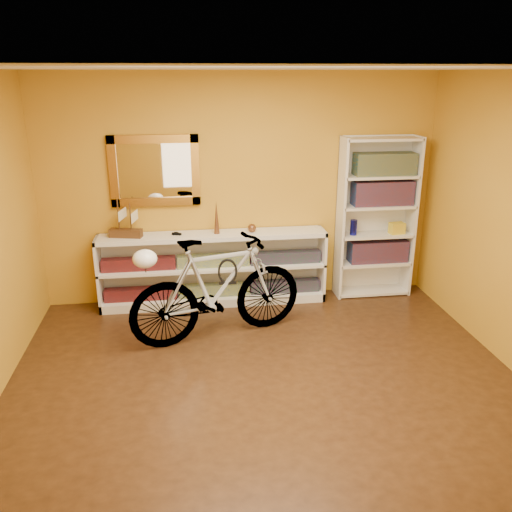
{
  "coord_description": "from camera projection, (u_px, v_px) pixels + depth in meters",
  "views": [
    {
      "loc": [
        -0.64,
        -3.91,
        2.57
      ],
      "look_at": [
        0.0,
        0.7,
        0.95
      ],
      "focal_mm": 36.99,
      "sensor_mm": 36.0,
      "label": 1
    }
  ],
  "objects": [
    {
      "name": "floor",
      "position": [
        267.0,
        386.0,
        4.58
      ],
      "size": [
        4.5,
        4.0,
        0.01
      ],
      "primitive_type": "cube",
      "color": "black",
      "rests_on": "ground"
    },
    {
      "name": "ceiling",
      "position": [
        270.0,
        68.0,
        3.72
      ],
      "size": [
        4.5,
        4.0,
        0.01
      ],
      "primitive_type": "cube",
      "color": "silver",
      "rests_on": "ground"
    },
    {
      "name": "back_wall",
      "position": [
        240.0,
        190.0,
        6.03
      ],
      "size": [
        4.5,
        0.01,
        2.6
      ],
      "primitive_type": "cube",
      "color": "#B8801B",
      "rests_on": "ground"
    },
    {
      "name": "gilt_mirror",
      "position": [
        155.0,
        171.0,
        5.79
      ],
      "size": [
        0.98,
        0.06,
        0.78
      ],
      "primitive_type": "cube",
      "color": "#8E5C19",
      "rests_on": "back_wall"
    },
    {
      "name": "wall_socket",
      "position": [
        314.0,
        272.0,
        6.47
      ],
      "size": [
        0.09,
        0.02,
        0.09
      ],
      "primitive_type": "cube",
      "color": "silver",
      "rests_on": "back_wall"
    },
    {
      "name": "console_unit",
      "position": [
        214.0,
        269.0,
        6.1
      ],
      "size": [
        2.6,
        0.35,
        0.85
      ],
      "primitive_type": null,
      "color": "silver",
      "rests_on": "floor"
    },
    {
      "name": "cd_row_lower",
      "position": [
        214.0,
        290.0,
        6.16
      ],
      "size": [
        2.5,
        0.13,
        0.14
      ],
      "primitive_type": "cube",
      "color": "black",
      "rests_on": "console_unit"
    },
    {
      "name": "cd_row_upper",
      "position": [
        213.0,
        260.0,
        6.04
      ],
      "size": [
        2.5,
        0.13,
        0.14
      ],
      "primitive_type": "cube",
      "color": "navy",
      "rests_on": "console_unit"
    },
    {
      "name": "model_ship",
      "position": [
        125.0,
        218.0,
        5.76
      ],
      "size": [
        0.38,
        0.21,
        0.43
      ],
      "primitive_type": null,
      "rotation": [
        0.0,
        0.0,
        -0.23
      ],
      "color": "#3B2310",
      "rests_on": "console_unit"
    },
    {
      "name": "toy_car",
      "position": [
        177.0,
        235.0,
        5.9
      ],
      "size": [
        0.0,
        0.0,
        0.0
      ],
      "primitive_type": "imported",
      "rotation": [
        0.0,
        0.0,
        1.33
      ],
      "color": "black",
      "rests_on": "console_unit"
    },
    {
      "name": "bronze_ornament",
      "position": [
        216.0,
        217.0,
        5.9
      ],
      "size": [
        0.06,
        0.06,
        0.38
      ],
      "primitive_type": "cone",
      "color": "brown",
      "rests_on": "console_unit"
    },
    {
      "name": "decorative_orb",
      "position": [
        252.0,
        228.0,
        6.0
      ],
      "size": [
        0.1,
        0.1,
        0.1
      ],
      "primitive_type": "sphere",
      "color": "brown",
      "rests_on": "console_unit"
    },
    {
      "name": "bookcase",
      "position": [
        376.0,
        218.0,
        6.2
      ],
      "size": [
        0.9,
        0.3,
        1.9
      ],
      "primitive_type": null,
      "color": "silver",
      "rests_on": "floor"
    },
    {
      "name": "book_row_a",
      "position": [
        378.0,
        251.0,
        6.34
      ],
      "size": [
        0.7,
        0.22,
        0.26
      ],
      "primitive_type": "cube",
      "color": "maroon",
      "rests_on": "bookcase"
    },
    {
      "name": "book_row_b",
      "position": [
        382.0,
        193.0,
        6.1
      ],
      "size": [
        0.7,
        0.22,
        0.28
      ],
      "primitive_type": "cube",
      "color": "maroon",
      "rests_on": "bookcase"
    },
    {
      "name": "book_row_c",
      "position": [
        385.0,
        164.0,
        5.99
      ],
      "size": [
        0.7,
        0.22,
        0.25
      ],
      "primitive_type": "cube",
      "color": "#184556",
      "rests_on": "bookcase"
    },
    {
      "name": "travel_mug",
      "position": [
        354.0,
        227.0,
        6.17
      ],
      "size": [
        0.08,
        0.08,
        0.18
      ],
      "primitive_type": "cylinder",
      "color": "#14168E",
      "rests_on": "bookcase"
    },
    {
      "name": "red_tin",
      "position": [
        362.0,
        167.0,
        6.0
      ],
      "size": [
        0.18,
        0.18,
        0.18
      ],
      "primitive_type": "cube",
      "rotation": [
        0.0,
        0.0,
        -0.38
      ],
      "color": "maroon",
      "rests_on": "bookcase"
    },
    {
      "name": "yellow_bag",
      "position": [
        397.0,
        228.0,
        6.23
      ],
      "size": [
        0.18,
        0.13,
        0.13
      ],
      "primitive_type": "cube",
      "rotation": [
        0.0,
        0.0,
        0.13
      ],
      "color": "gold",
      "rests_on": "bookcase"
    },
    {
      "name": "bicycle",
      "position": [
        218.0,
        288.0,
        5.25
      ],
      "size": [
        0.95,
        1.9,
        1.08
      ],
      "primitive_type": "imported",
      "rotation": [
        0.0,
        0.0,
        1.84
      ],
      "color": "silver",
      "rests_on": "floor"
    },
    {
      "name": "helmet",
      "position": [
        145.0,
        259.0,
        4.85
      ],
      "size": [
        0.23,
        0.22,
        0.17
      ],
      "primitive_type": "ellipsoid",
      "color": "white",
      "rests_on": "bicycle"
    },
    {
      "name": "u_lock",
      "position": [
        228.0,
        271.0,
        5.24
      ],
      "size": [
        0.2,
        0.02,
        0.2
      ],
      "primitive_type": "torus",
      "rotation": [
        1.57,
        0.0,
        0.0
      ],
      "color": "black",
      "rests_on": "bicycle"
    }
  ]
}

